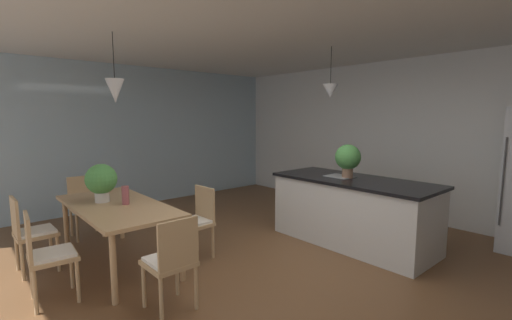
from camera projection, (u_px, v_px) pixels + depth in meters
name	position (u px, v px, depth m)	size (l,w,h in m)	color
ground_plane	(278.00, 276.00, 3.85)	(10.00, 8.40, 0.04)	brown
ceiling_slab	(281.00, 15.00, 3.51)	(10.00, 8.40, 0.12)	silver
wall_back_kitchen	(417.00, 140.00, 5.82)	(10.00, 0.12, 2.70)	silver
window_wall_left_glazing	(130.00, 137.00, 6.71)	(0.06, 8.40, 2.70)	#9EB7C6
dining_table	(117.00, 210.00, 4.04)	(1.89, 0.87, 0.73)	tan
chair_kitchen_end	(172.00, 260.00, 3.08)	(0.41, 0.41, 0.87)	tan
chair_near_left	(30.00, 231.00, 3.85)	(0.41, 0.41, 0.87)	tan
chair_near_right	(46.00, 254.00, 3.22)	(0.43, 0.43, 0.87)	tan
chair_window_end	(85.00, 204.00, 5.04)	(0.41, 0.41, 0.87)	tan
chair_far_right	(196.00, 220.00, 4.27)	(0.42, 0.42, 0.87)	tan
kitchen_island	(353.00, 210.00, 4.75)	(2.19, 0.94, 0.91)	silver
pendant_over_table	(115.00, 91.00, 4.04)	(0.21, 0.21, 0.80)	black
pendant_over_island_main	(330.00, 91.00, 4.87)	(0.21, 0.21, 0.70)	black
potted_plant_on_island	(348.00, 158.00, 4.74)	(0.35, 0.35, 0.46)	#8C664C
potted_plant_on_table	(101.00, 180.00, 4.10)	(0.36, 0.36, 0.46)	beige
vase_on_dining_table	(125.00, 195.00, 4.01)	(0.08, 0.08, 0.21)	#994C51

